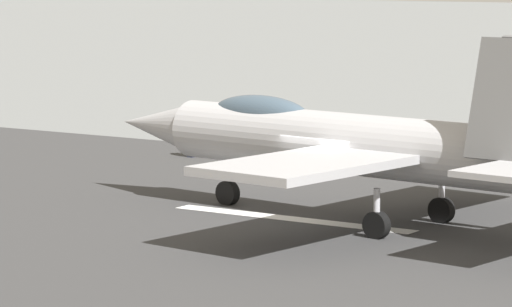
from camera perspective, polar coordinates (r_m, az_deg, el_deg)
ground_plane at (r=43.50m, az=2.38°, el=-2.63°), size 400.00×400.00×0.00m
runway_strip at (r=43.49m, az=2.40°, el=-2.62°), size 240.00×26.00×0.02m
fighter_jet at (r=43.01m, az=3.97°, el=0.43°), size 17.83×13.50×5.56m
crew_person at (r=57.47m, az=-2.44°, el=0.64°), size 0.44×0.65×1.61m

